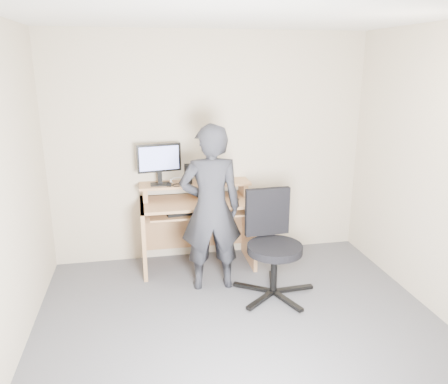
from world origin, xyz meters
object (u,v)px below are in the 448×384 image
object	(u,v)px
desk	(196,216)
office_chair	(272,240)
monitor	(159,161)
person	(211,209)

from	to	relation	value
desk	office_chair	bearing A→B (deg)	-52.45
desk	monitor	xyz separation A→B (m)	(-0.38, 0.05, 0.63)
desk	person	distance (m)	0.64
desk	monitor	bearing A→B (deg)	172.66
monitor	office_chair	bearing A→B (deg)	-50.63
person	office_chair	bearing A→B (deg)	158.92
monitor	person	world-z (taller)	person
monitor	person	size ratio (longest dim) A/B	0.28
desk	person	world-z (taller)	person
desk	monitor	world-z (taller)	monitor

